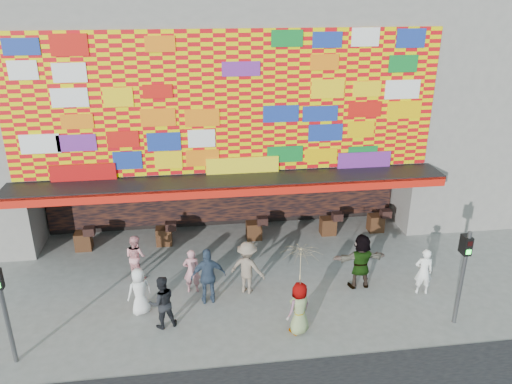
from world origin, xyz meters
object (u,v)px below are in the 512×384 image
Objects in this scene: ped_b at (192,271)px; parasol at (301,264)px; signal_right at (464,268)px; ped_e at (208,276)px; ped_g at (299,308)px; ped_h at (424,271)px; signal_left at (3,302)px; ped_a at (140,291)px; ped_d at (247,268)px; ped_f at (361,261)px; ped_i at (136,257)px; ped_c at (162,302)px.

ped_b is 0.76× the size of parasol.
signal_right is 8.21m from ped_b.
ped_e reaches higher than ped_g.
ped_g reaches higher than ped_h.
ped_e is 6.88m from ped_h.
ped_e reaches higher than ped_b.
signal_left is at bearing -30.60° from ped_g.
ped_a is 3.43m from ped_d.
ped_f is 2.00m from ped_h.
ped_h reaches higher than ped_a.
ped_b is at bearing -5.37° from ped_f.
ped_e is at bearing 47.27° from ped_d.
ped_c is at bearing 151.67° from ped_i.
ped_b is (4.73, 2.70, -1.10)m from signal_left.
ped_e is 3.00m from ped_i.
signal_left is at bearing 11.78° from ped_f.
ped_h is 4.82m from parasol.
signal_left is at bearing 180.00° from signal_right.
ped_a is at bearing -61.47° from ped_c.
ped_g is (3.87, -0.80, -0.01)m from ped_c.
signal_right is 8.67m from ped_c.
ped_c is 1.03× the size of ped_h.
ped_i is (2.86, 3.86, -1.08)m from signal_left.
ped_e is (-7.17, 2.03, -0.92)m from signal_right.
ped_e reaches higher than ped_c.
signal_left is at bearing 31.12° from ped_b.
ped_c is 3.03m from ped_d.
ped_a is 0.95× the size of ped_g.
ped_g is (4.57, -1.54, 0.04)m from ped_a.
ped_d is 5.65m from ped_h.
ped_h reaches higher than ped_i.
ped_e is 1.16× the size of ped_g.
ped_e is at bearing -157.87° from ped_c.
signal_right is 1.92× the size of ped_i.
ped_d is at bearing -158.64° from ped_i.
signal_left is at bearing -178.51° from parasol.
ped_i reaches higher than ped_b.
parasol reaches higher than ped_i.
ped_f reaches higher than ped_d.
signal_right reaches higher than ped_i.
ped_h is (4.38, 1.41, -0.01)m from ped_g.
ped_b is 7.45m from ped_h.
parasol is (4.86, -3.66, 1.45)m from ped_i.
ped_i is at bearing 53.46° from signal_left.
ped_f reaches higher than ped_g.
ped_i is (-9.24, 2.25, -0.02)m from ped_h.
ped_i is at bearing 143.01° from parasol.
signal_right is 1.83× the size of ped_c.
ped_c is at bearing 109.29° from ped_a.
ped_d is 1.34m from ped_e.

